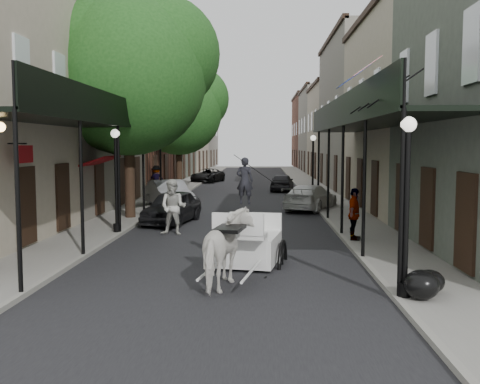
# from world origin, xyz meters

# --- Properties ---
(ground) EXTENTS (140.00, 140.00, 0.00)m
(ground) POSITION_xyz_m (0.00, 0.00, 0.00)
(ground) COLOR gray
(ground) RESTS_ON ground
(road) EXTENTS (8.00, 90.00, 0.01)m
(road) POSITION_xyz_m (0.00, 20.00, 0.01)
(road) COLOR black
(road) RESTS_ON ground
(sidewalk_left) EXTENTS (2.20, 90.00, 0.12)m
(sidewalk_left) POSITION_xyz_m (-5.00, 20.00, 0.06)
(sidewalk_left) COLOR gray
(sidewalk_left) RESTS_ON ground
(sidewalk_right) EXTENTS (2.20, 90.00, 0.12)m
(sidewalk_right) POSITION_xyz_m (5.00, 20.00, 0.06)
(sidewalk_right) COLOR gray
(sidewalk_right) RESTS_ON ground
(building_row_left) EXTENTS (5.00, 80.00, 10.50)m
(building_row_left) POSITION_xyz_m (-8.60, 30.00, 5.25)
(building_row_left) COLOR #B3A58F
(building_row_left) RESTS_ON ground
(building_row_right) EXTENTS (5.00, 80.00, 10.50)m
(building_row_right) POSITION_xyz_m (8.60, 30.00, 5.25)
(building_row_right) COLOR slate
(building_row_right) RESTS_ON ground
(gallery_left) EXTENTS (2.20, 18.05, 4.88)m
(gallery_left) POSITION_xyz_m (-4.79, 6.98, 4.05)
(gallery_left) COLOR black
(gallery_left) RESTS_ON sidewalk_left
(gallery_right) EXTENTS (2.20, 18.05, 4.88)m
(gallery_right) POSITION_xyz_m (4.79, 6.98, 4.05)
(gallery_right) COLOR black
(gallery_right) RESTS_ON sidewalk_right
(tree_near) EXTENTS (7.31, 6.80, 9.63)m
(tree_near) POSITION_xyz_m (-4.20, 10.18, 6.49)
(tree_near) COLOR #382619
(tree_near) RESTS_ON sidewalk_left
(tree_far) EXTENTS (6.45, 6.00, 8.61)m
(tree_far) POSITION_xyz_m (-4.25, 24.18, 5.84)
(tree_far) COLOR #382619
(tree_far) RESTS_ON sidewalk_left
(lamppost_right_near) EXTENTS (0.32, 0.32, 3.71)m
(lamppost_right_near) POSITION_xyz_m (4.10, -2.00, 2.05)
(lamppost_right_near) COLOR black
(lamppost_right_near) RESTS_ON sidewalk_right
(lamppost_left) EXTENTS (0.32, 0.32, 3.71)m
(lamppost_left) POSITION_xyz_m (-4.10, 6.00, 2.05)
(lamppost_left) COLOR black
(lamppost_left) RESTS_ON sidewalk_left
(lamppost_right_far) EXTENTS (0.32, 0.32, 3.71)m
(lamppost_right_far) POSITION_xyz_m (4.10, 18.00, 2.05)
(lamppost_right_far) COLOR black
(lamppost_right_far) RESTS_ON sidewalk_right
(horse) EXTENTS (1.31, 2.24, 1.78)m
(horse) POSITION_xyz_m (0.39, -1.00, 0.89)
(horse) COLOR white
(horse) RESTS_ON ground
(carriage) EXTENTS (2.08, 2.84, 2.97)m
(carriage) POSITION_xyz_m (0.87, 1.73, 1.15)
(carriage) COLOR black
(carriage) RESTS_ON ground
(pedestrian_walking) EXTENTS (1.10, 0.92, 2.03)m
(pedestrian_walking) POSITION_xyz_m (-2.06, 6.11, 1.01)
(pedestrian_walking) COLOR beige
(pedestrian_walking) RESTS_ON ground
(pedestrian_sidewalk_left) EXTENTS (1.33, 1.03, 1.80)m
(pedestrian_sidewalk_left) POSITION_xyz_m (-5.80, 21.87, 1.02)
(pedestrian_sidewalk_left) COLOR gray
(pedestrian_sidewalk_left) RESTS_ON sidewalk_left
(pedestrian_sidewalk_right) EXTENTS (0.73, 1.09, 1.72)m
(pedestrian_sidewalk_right) POSITION_xyz_m (4.20, 4.67, 0.98)
(pedestrian_sidewalk_right) COLOR gray
(pedestrian_sidewalk_right) RESTS_ON sidewalk_right
(car_left_near) EXTENTS (2.32, 4.26, 1.38)m
(car_left_near) POSITION_xyz_m (-2.60, 9.05, 0.69)
(car_left_near) COLOR black
(car_left_near) RESTS_ON ground
(car_left_mid) EXTENTS (3.30, 4.71, 1.47)m
(car_left_mid) POSITION_xyz_m (-3.60, 14.00, 0.74)
(car_left_mid) COLOR #929397
(car_left_mid) RESTS_ON ground
(car_left_far) EXTENTS (3.00, 4.72, 1.21)m
(car_left_far) POSITION_xyz_m (-3.60, 33.77, 0.61)
(car_left_far) COLOR black
(car_left_far) RESTS_ON ground
(car_right_near) EXTENTS (3.37, 4.79, 1.29)m
(car_right_near) POSITION_xyz_m (3.60, 13.84, 0.64)
(car_right_near) COLOR silver
(car_right_near) RESTS_ON ground
(car_right_far) EXTENTS (1.92, 3.87, 1.27)m
(car_right_far) POSITION_xyz_m (2.60, 24.91, 0.63)
(car_right_far) COLOR black
(car_right_far) RESTS_ON ground
(trash_bags) EXTENTS (0.97, 1.12, 0.61)m
(trash_bags) POSITION_xyz_m (4.51, -2.03, 0.40)
(trash_bags) COLOR black
(trash_bags) RESTS_ON sidewalk_right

